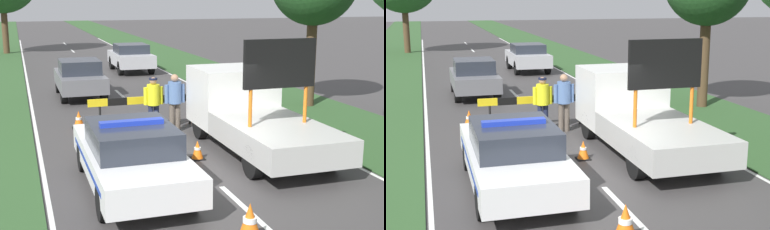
# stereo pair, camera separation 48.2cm
# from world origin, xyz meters

# --- Properties ---
(ground_plane) EXTENTS (160.00, 160.00, 0.00)m
(ground_plane) POSITION_xyz_m (0.00, 0.00, 0.00)
(ground_plane) COLOR #3D3A3A
(lane_markings) EXTENTS (7.36, 57.64, 0.01)m
(lane_markings) POSITION_xyz_m (0.00, 12.51, 0.00)
(lane_markings) COLOR silver
(lane_markings) RESTS_ON ground
(grass_verge_right) EXTENTS (4.00, 120.00, 0.03)m
(grass_verge_right) POSITION_xyz_m (5.73, 20.00, 0.02)
(grass_verge_right) COLOR #2D5128
(grass_verge_right) RESTS_ON ground
(police_car) EXTENTS (1.91, 4.97, 1.53)m
(police_car) POSITION_xyz_m (-1.86, -0.13, 0.74)
(police_car) COLOR white
(police_car) RESTS_ON ground
(work_truck) EXTENTS (2.20, 5.77, 3.06)m
(work_truck) POSITION_xyz_m (1.86, 2.05, 1.00)
(work_truck) COLOR white
(work_truck) RESTS_ON ground
(road_barrier) EXTENTS (3.60, 0.08, 0.98)m
(road_barrier) POSITION_xyz_m (-0.29, 5.12, 0.82)
(road_barrier) COLOR black
(road_barrier) RESTS_ON ground
(police_officer) EXTENTS (0.60, 0.38, 1.68)m
(police_officer) POSITION_xyz_m (-0.21, 4.47, 1.00)
(police_officer) COLOR #191E38
(police_officer) RESTS_ON ground
(pedestrian_civilian) EXTENTS (0.63, 0.40, 1.76)m
(pedestrian_civilian) POSITION_xyz_m (0.41, 4.31, 1.03)
(pedestrian_civilian) COLOR brown
(pedestrian_civilian) RESTS_ON ground
(traffic_cone_near_police) EXTENTS (0.35, 0.35, 0.49)m
(traffic_cone_near_police) POSITION_xyz_m (0.15, 1.41, 0.24)
(traffic_cone_near_police) COLOR black
(traffic_cone_near_police) RESTS_ON ground
(traffic_cone_centre_front) EXTENTS (0.46, 0.46, 0.63)m
(traffic_cone_centre_front) POSITION_xyz_m (1.73, 6.32, 0.31)
(traffic_cone_centre_front) COLOR black
(traffic_cone_centre_front) RESTS_ON ground
(traffic_cone_near_truck) EXTENTS (0.41, 0.41, 0.57)m
(traffic_cone_near_truck) POSITION_xyz_m (-2.33, 5.58, 0.28)
(traffic_cone_near_truck) COLOR black
(traffic_cone_near_truck) RESTS_ON ground
(traffic_cone_behind_barrier) EXTENTS (0.40, 0.40, 0.55)m
(traffic_cone_behind_barrier) POSITION_xyz_m (-1.87, 4.44, 0.27)
(traffic_cone_behind_barrier) COLOR black
(traffic_cone_behind_barrier) RESTS_ON ground
(traffic_cone_lane_edge) EXTENTS (0.50, 0.50, 0.69)m
(traffic_cone_lane_edge) POSITION_xyz_m (-0.52, -3.26, 0.34)
(traffic_cone_lane_edge) COLOR black
(traffic_cone_lane_edge) RESTS_ON ground
(queued_car_suv_grey) EXTENTS (1.77, 4.01, 1.53)m
(queued_car_suv_grey) POSITION_xyz_m (-1.64, 11.05, 0.79)
(queued_car_suv_grey) COLOR slate
(queued_car_suv_grey) RESTS_ON ground
(queued_car_sedan_silver) EXTENTS (1.87, 4.09, 1.51)m
(queued_car_sedan_silver) POSITION_xyz_m (1.87, 17.72, 0.80)
(queued_car_sedan_silver) COLOR #B2B2B7
(queued_car_sedan_silver) RESTS_ON ground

